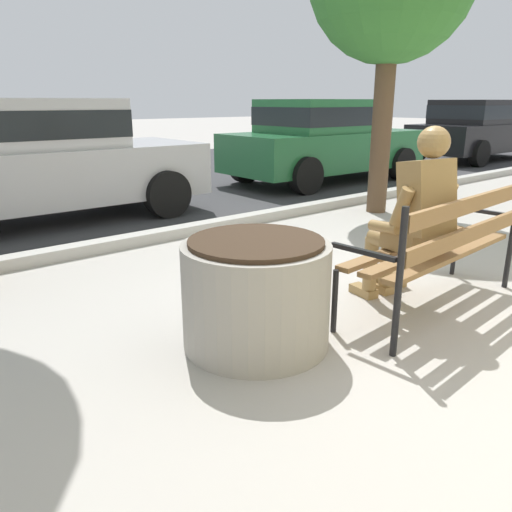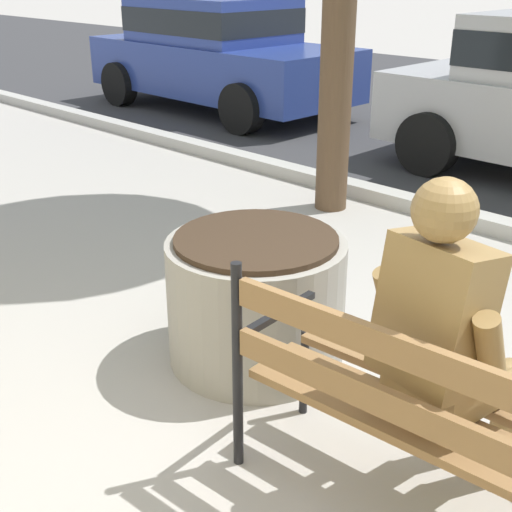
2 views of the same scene
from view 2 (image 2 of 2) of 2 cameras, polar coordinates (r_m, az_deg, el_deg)
ground_plane at (r=3.07m, az=14.67°, el=-18.15°), size 80.00×80.00×0.00m
park_bench at (r=2.50m, az=16.73°, el=-13.30°), size 1.83×0.65×0.95m
bronze_statue_seated at (r=2.64m, az=16.57°, el=-7.92°), size 0.73×0.79×1.37m
concrete_planter at (r=3.62m, az=0.00°, el=-3.61°), size 0.95×0.95×0.71m
parked_car_blue at (r=10.18m, az=-3.30°, el=16.86°), size 4.13×1.98×1.56m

